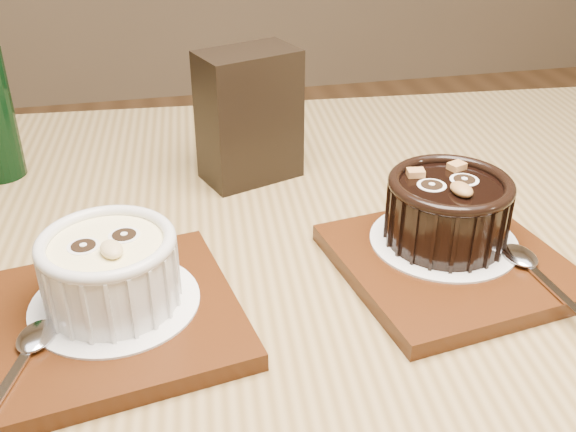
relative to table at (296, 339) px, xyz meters
name	(u,v)px	position (x,y,z in m)	size (l,w,h in m)	color
table	(296,339)	(0.00, 0.00, 0.00)	(1.26, 0.89, 0.75)	brown
tray_left	(117,318)	(-0.16, -0.06, 0.10)	(0.18, 0.18, 0.01)	#45200B
doily_left	(115,302)	(-0.16, -0.05, 0.11)	(0.13, 0.13, 0.00)	white
ramekin_white	(110,267)	(-0.16, -0.05, 0.14)	(0.10, 0.10, 0.06)	silver
spoon_left	(15,370)	(-0.22, -0.12, 0.11)	(0.03, 0.13, 0.01)	silver
tray_right	(449,263)	(0.12, -0.04, 0.10)	(0.18, 0.18, 0.01)	#45200B
doily_right	(443,241)	(0.13, -0.02, 0.11)	(0.13, 0.13, 0.00)	white
ramekin_dark	(448,207)	(0.13, -0.02, 0.14)	(0.11, 0.11, 0.06)	black
spoon_right	(545,278)	(0.18, -0.10, 0.11)	(0.03, 0.13, 0.01)	silver
condiment_stand	(249,116)	(-0.01, 0.17, 0.16)	(0.10, 0.06, 0.14)	black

